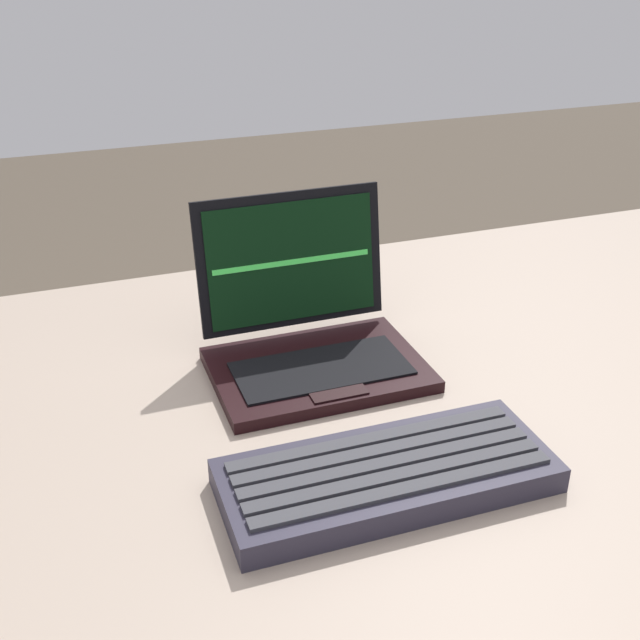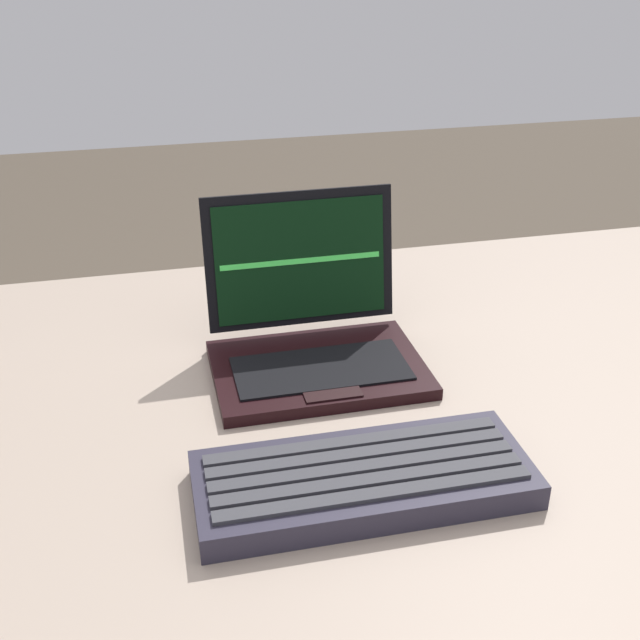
# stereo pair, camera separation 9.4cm
# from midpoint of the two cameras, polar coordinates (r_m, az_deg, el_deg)

# --- Properties ---
(desk) EXTENTS (1.74, 0.84, 0.74)m
(desk) POSITION_cam_midpoint_polar(r_m,az_deg,el_deg) (1.00, 2.65, -7.33)
(desk) COLOR tan
(desk) RESTS_ON ground
(laptop_front) EXTENTS (0.26, 0.21, 0.20)m
(laptop_front) POSITION_cam_midpoint_polar(r_m,az_deg,el_deg) (0.99, -3.47, -1.15)
(laptop_front) COLOR black
(laptop_front) RESTS_ON desk
(external_keyboard) EXTENTS (0.33, 0.14, 0.03)m
(external_keyboard) POSITION_cam_midpoint_polar(r_m,az_deg,el_deg) (0.80, 1.41, -11.11)
(external_keyboard) COLOR #292635
(external_keyboard) RESTS_ON desk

